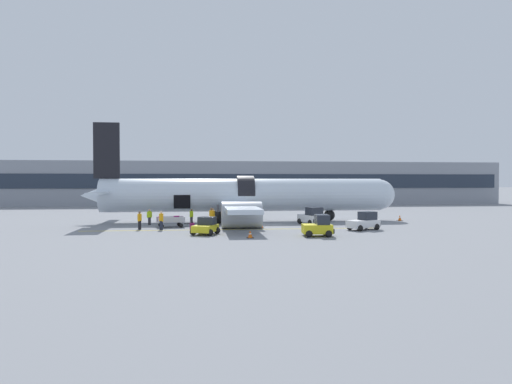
{
  "coord_description": "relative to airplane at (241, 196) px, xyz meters",
  "views": [
    {
      "loc": [
        -6.06,
        -44.12,
        4.41
      ],
      "look_at": [
        -0.48,
        1.8,
        3.29
      ],
      "focal_mm": 32.0,
      "sensor_mm": 36.0,
      "label": 1
    }
  ],
  "objects": [
    {
      "name": "ground_crew_helper",
      "position": [
        -3.1,
        -4.05,
        -1.84
      ],
      "size": [
        0.53,
        0.56,
        1.7
      ],
      "color": "#2D2D33",
      "rests_on": "ground_plane"
    },
    {
      "name": "ground_crew_driver",
      "position": [
        -5.25,
        -2.41,
        -1.91
      ],
      "size": [
        0.49,
        0.52,
        1.57
      ],
      "color": "#2D2D33",
      "rests_on": "ground_plane"
    },
    {
      "name": "safety_cone_nose",
      "position": [
        17.58,
        -1.15,
        -2.44
      ],
      "size": [
        0.55,
        0.55,
        0.64
      ],
      "color": "black",
      "rests_on": "ground_plane"
    },
    {
      "name": "safety_cone_engine_left",
      "position": [
        -0.51,
        -14.29,
        -2.46
      ],
      "size": [
        0.53,
        0.53,
        0.6
      ],
      "color": "black",
      "rests_on": "ground_plane"
    },
    {
      "name": "suitcase_on_tarmac_upright",
      "position": [
        -5.09,
        -7.45,
        -2.43
      ],
      "size": [
        0.44,
        0.4,
        0.72
      ],
      "color": "#721951",
      "rests_on": "ground_plane"
    },
    {
      "name": "safety_cone_wingtip",
      "position": [
        1.32,
        -7.04,
        -2.39
      ],
      "size": [
        0.48,
        0.48,
        0.75
      ],
      "color": "black",
      "rests_on": "ground_plane"
    },
    {
      "name": "baggage_tug_rear",
      "position": [
        10.33,
        -9.74,
        -2.04
      ],
      "size": [
        3.43,
        2.61,
        1.64
      ],
      "color": "white",
      "rests_on": "ground_plane"
    },
    {
      "name": "baggage_tug_mid",
      "position": [
        -3.9,
        -11.47,
        -2.13
      ],
      "size": [
        2.53,
        2.83,
        1.43
      ],
      "color": "yellow",
      "rests_on": "ground_plane"
    },
    {
      "name": "ground_crew_loader_b",
      "position": [
        -3.29,
        -5.61,
        -1.76
      ],
      "size": [
        0.59,
        0.6,
        1.86
      ],
      "color": "black",
      "rests_on": "ground_plane"
    },
    {
      "name": "airplane",
      "position": [
        0.0,
        0.0,
        0.0
      ],
      "size": [
        34.12,
        26.59,
        10.52
      ],
      "color": "silver",
      "rests_on": "ground_plane"
    },
    {
      "name": "apron_marking_line",
      "position": [
        -1.4,
        -7.97,
        -2.73
      ],
      "size": [
        27.21,
        0.62,
        0.01
      ],
      "color": "yellow",
      "rests_on": "ground_plane"
    },
    {
      "name": "baggage_tug_lead",
      "position": [
        5.02,
        -13.8,
        -2.01
      ],
      "size": [
        2.49,
        2.22,
        1.73
      ],
      "color": "yellow",
      "rests_on": "ground_plane"
    },
    {
      "name": "ground_plane",
      "position": [
        1.76,
        -5.08,
        -2.74
      ],
      "size": [
        500.0,
        500.0,
        0.0
      ],
      "primitive_type": "plane",
      "color": "gray"
    },
    {
      "name": "ground_crew_loader_a",
      "position": [
        -7.84,
        -7.55,
        -1.84
      ],
      "size": [
        0.54,
        0.54,
        1.7
      ],
      "color": "#1E2338",
      "rests_on": "ground_plane"
    },
    {
      "name": "ground_crew_supervisor",
      "position": [
        -9.41,
        -2.73,
        -1.89
      ],
      "size": [
        0.52,
        0.5,
        1.6
      ],
      "color": "#2D2D33",
      "rests_on": "ground_plane"
    },
    {
      "name": "ground_crew_marshal",
      "position": [
        -9.83,
        -6.92,
        -1.87
      ],
      "size": [
        0.46,
        0.58,
        1.65
      ],
      "color": "black",
      "rests_on": "ground_plane"
    },
    {
      "name": "baggage_tug_spare",
      "position": [
        6.94,
        -4.0,
        -1.99
      ],
      "size": [
        2.69,
        3.23,
        1.75
      ],
      "color": "white",
      "rests_on": "ground_plane"
    },
    {
      "name": "baggage_cart_loading",
      "position": [
        -7.14,
        -5.12,
        -2.22
      ],
      "size": [
        3.55,
        2.12,
        1.06
      ],
      "color": "#B7BABF",
      "rests_on": "ground_plane"
    },
    {
      "name": "terminal_strip",
      "position": [
        1.76,
        38.75,
        1.25
      ],
      "size": [
        102.53,
        12.37,
        7.98
      ],
      "color": "gray",
      "rests_on": "ground_plane"
    }
  ]
}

